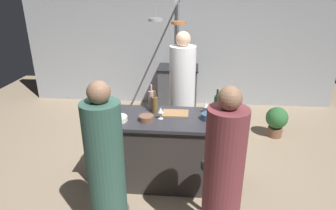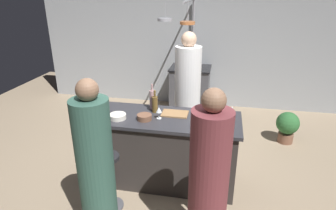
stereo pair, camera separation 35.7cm
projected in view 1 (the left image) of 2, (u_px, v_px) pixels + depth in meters
The scene contains 22 objects.
ground_plane at pixel (167, 179), 3.81m from camera, with size 9.00×9.00×0.00m, color gray.
back_wall at pixel (179, 43), 5.95m from camera, with size 6.40×0.16×2.60m, color #9EA3A8.
kitchen_island at pixel (167, 150), 3.64m from camera, with size 1.80×0.72×0.90m.
stove_range at pixel (178, 88), 5.90m from camera, with size 0.80×0.64×0.89m.
chef at pixel (182, 97), 4.33m from camera, with size 0.38×0.38×1.80m.
bar_stool_right at pixel (212, 188), 3.05m from camera, with size 0.28×0.28×0.68m.
guest_right at pixel (223, 181), 2.55m from camera, with size 0.35×0.35×1.64m.
bar_stool_left at pixel (115, 183), 3.14m from camera, with size 0.28×0.28×0.68m.
guest_left at pixel (106, 172), 2.66m from camera, with size 0.35×0.35×1.65m.
overhead_pot_rack at pixel (174, 33), 5.06m from camera, with size 0.58×1.42×2.17m.
potted_plant at pixel (277, 120), 4.82m from camera, with size 0.36×0.36×0.52m.
cutting_board at pixel (175, 113), 3.56m from camera, with size 0.32×0.22×0.02m, color #997047.
pepper_mill at pixel (100, 110), 3.41m from camera, with size 0.05×0.05×0.21m, color #382319.
wine_bottle_rose at pixel (151, 100), 3.65m from camera, with size 0.07×0.07×0.33m.
wine_bottle_amber at pixel (155, 105), 3.56m from camera, with size 0.07×0.07×0.29m.
wine_bottle_red at pixel (217, 105), 3.52m from camera, with size 0.07×0.07×0.32m.
wine_glass_near_left_guest at pixel (161, 111), 3.39m from camera, with size 0.07×0.07×0.15m.
wine_glass_by_chef at pixel (231, 107), 3.51m from camera, with size 0.07×0.07×0.15m.
wine_glass_near_right_guest at pixel (206, 105), 3.55m from camera, with size 0.07×0.07×0.15m.
mixing_bowl_blue at pixel (208, 117), 3.40m from camera, with size 0.16×0.16×0.08m, color #334C6B.
mixing_bowl_ceramic at pixel (119, 119), 3.37m from camera, with size 0.20×0.20×0.06m, color silver.
mixing_bowl_wooden at pixel (146, 118), 3.37m from camera, with size 0.17×0.17×0.06m, color brown.
Camera 1 is at (0.29, -3.15, 2.34)m, focal length 30.86 mm.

